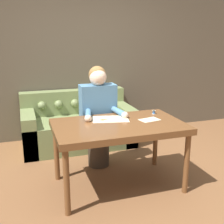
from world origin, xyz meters
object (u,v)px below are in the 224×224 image
object	(u,v)px
couch	(77,126)
person	(98,116)
thread_spool	(154,112)
scissors	(105,120)
dining_table	(119,130)

from	to	relation	value
couch	person	size ratio (longest dim) A/B	1.28
thread_spool	person	bearing A→B (deg)	150.03
couch	scissors	distance (m)	1.35
dining_table	couch	size ratio (longest dim) A/B	0.84
dining_table	scissors	xyz separation A→B (m)	(-0.10, 0.18, 0.08)
couch	thread_spool	bearing A→B (deg)	-59.33
couch	thread_spool	xyz separation A→B (m)	(0.72, -1.21, 0.48)
person	scissors	bearing A→B (deg)	-93.74
person	thread_spool	bearing A→B (deg)	-29.97
dining_table	person	distance (m)	0.59
dining_table	person	bearing A→B (deg)	96.95
dining_table	person	world-z (taller)	person
scissors	thread_spool	bearing A→B (deg)	4.70
person	scissors	size ratio (longest dim) A/B	6.26
scissors	thread_spool	size ratio (longest dim) A/B	4.70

